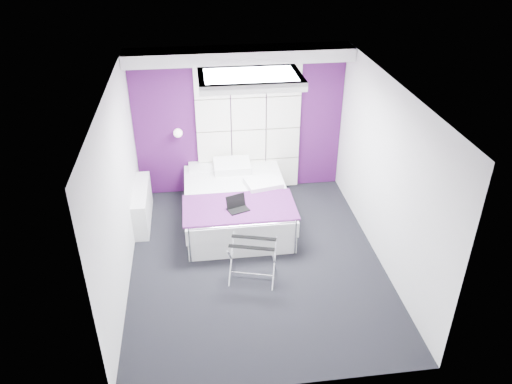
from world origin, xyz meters
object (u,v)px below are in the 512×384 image
Objects in this scene: wall_lamp at (178,132)px; luggage_rack at (253,260)px; laptop at (238,206)px; nightstand at (202,166)px; radiator at (142,205)px; bed at (236,204)px.

wall_lamp is 0.24× the size of luggage_rack.
nightstand is at bearing 87.95° from laptop.
nightstand is (1.00, 0.72, 0.27)m from radiator.
wall_lamp reaches higher than radiator.
laptop reaches higher than bed.
nightstand is 1.54× the size of laptop.
luggage_rack is 2.04× the size of laptop.
wall_lamp is at bearing 99.04° from laptop.
luggage_rack is (0.96, -2.43, -0.92)m from wall_lamp.
wall_lamp is 0.07× the size of bed.
radiator is at bearing 132.96° from laptop.
laptop is at bearing 112.58° from luggage_rack.
nightstand is at bearing 119.64° from luggage_rack.
bed is (0.87, -0.94, -0.92)m from wall_lamp.
bed is 6.80× the size of laptop.
luggage_rack is at bearing -103.29° from laptop.
radiator is 2.31m from luggage_rack.
nightstand is at bearing 119.45° from bed.
radiator is at bearing 149.45° from luggage_rack.
wall_lamp is at bearing 132.80° from bed.
luggage_rack reaches higher than radiator.
bed is (1.51, -0.18, 0.00)m from radiator.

